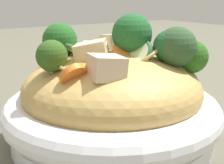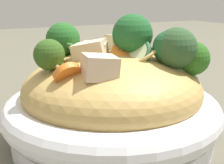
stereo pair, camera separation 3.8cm
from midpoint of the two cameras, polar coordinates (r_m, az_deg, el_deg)
The scene contains 7 objects.
ground_plane at distance 0.41m, azimuth -2.72°, elevation -10.37°, with size 3.00×3.00×0.00m, color #5A5748.
serving_bowl at distance 0.40m, azimuth -2.77°, elevation -6.36°, with size 0.27×0.27×0.06m.
noodle_heap at distance 0.39m, azimuth -2.84°, elevation -1.33°, with size 0.22×0.22×0.10m.
broccoli_florets at distance 0.37m, azimuth 0.98°, elevation 6.69°, with size 0.16×0.20×0.08m.
carrot_coins at distance 0.36m, azimuth -8.24°, elevation 3.37°, with size 0.13×0.11×0.04m.
zucchini_slices at distance 0.40m, azimuth -2.85°, elevation 5.45°, with size 0.12×0.12×0.04m.
chicken_chunks at distance 0.37m, azimuth -4.18°, elevation 5.33°, with size 0.13×0.11×0.04m.
Camera 1 is at (0.31, -0.21, 0.18)m, focal length 50.14 mm.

